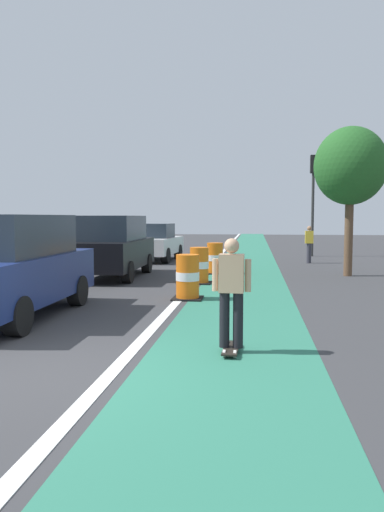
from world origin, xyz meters
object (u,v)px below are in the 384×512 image
object	(u,v)px
parked_suv_nearest	(11,266)
traffic_barrel_mid	(199,266)
parked_sedan_third	(154,243)
traffic_light_corner	(313,187)
traffic_barrel_front	(188,277)
skateboarder_on_lane	(231,291)
street_tree_sidewalk	(350,167)
traffic_barrel_back	(215,259)
pedestrian_crossing	(309,243)
parked_suv_second	(114,246)

from	to	relation	value
parked_suv_nearest	traffic_barrel_mid	distance (m)	6.26
parked_suv_nearest	parked_sedan_third	world-z (taller)	parked_suv_nearest
parked_sedan_third	traffic_light_corner	distance (m)	8.67
traffic_barrel_front	parked_sedan_third	bearing A→B (deg)	106.17
skateboarder_on_lane	street_tree_sidewalk	size ratio (longest dim) A/B	0.34
traffic_barrel_back	traffic_light_corner	distance (m)	9.78
parked_suv_nearest	parked_sedan_third	size ratio (longest dim) A/B	1.10
traffic_barrel_front	pedestrian_crossing	size ratio (longest dim) A/B	0.68
parked_suv_nearest	traffic_light_corner	world-z (taller)	traffic_light_corner
skateboarder_on_lane	traffic_barrel_mid	world-z (taller)	skateboarder_on_lane
parked_suv_second	traffic_barrel_back	bearing A→B (deg)	23.25
parked_suv_second	traffic_barrel_mid	xyz separation A→B (m)	(3.00, -1.18, -0.50)
parked_suv_nearest	street_tree_sidewalk	xyz separation A→B (m)	(7.91, 7.93, 2.63)
pedestrian_crossing	traffic_barrel_back	bearing A→B (deg)	-129.99
parked_suv_nearest	street_tree_sidewalk	world-z (taller)	street_tree_sidewalk
skateboarder_on_lane	parked_sedan_third	bearing A→B (deg)	106.04
parked_sedan_third	traffic_barrel_back	xyz separation A→B (m)	(3.15, -4.71, -0.30)
parked_suv_nearest	pedestrian_crossing	size ratio (longest dim) A/B	2.87
parked_suv_nearest	street_tree_sidewalk	distance (m)	11.50
parked_suv_nearest	traffic_light_corner	xyz separation A→B (m)	(7.67, 16.26, 2.47)
traffic_barrel_mid	traffic_light_corner	size ratio (longest dim) A/B	0.21
parked_suv_nearest	traffic_barrel_mid	world-z (taller)	parked_suv_nearest
parked_sedan_third	pedestrian_crossing	xyz separation A→B (m)	(6.87, -0.27, 0.03)
parked_suv_second	parked_sedan_third	bearing A→B (deg)	88.99
pedestrian_crossing	traffic_light_corner	bearing A→B (deg)	81.55
parked_sedan_third	traffic_barrel_front	world-z (taller)	parked_sedan_third
traffic_barrel_front	traffic_barrel_back	world-z (taller)	same
parked_sedan_third	traffic_barrel_front	size ratio (longest dim) A/B	3.85
parked_suv_second	traffic_light_corner	world-z (taller)	traffic_light_corner
traffic_barrel_back	traffic_light_corner	xyz separation A→B (m)	(4.29, 8.27, 2.97)
parked_suv_nearest	pedestrian_crossing	world-z (taller)	parked_suv_nearest
parked_suv_second	pedestrian_crossing	bearing A→B (deg)	39.89
traffic_barrel_back	pedestrian_crossing	distance (m)	5.80
traffic_barrel_back	pedestrian_crossing	bearing A→B (deg)	50.01
traffic_light_corner	street_tree_sidewalk	bearing A→B (deg)	-88.34
skateboarder_on_lane	parked_suv_nearest	size ratio (longest dim) A/B	0.37
street_tree_sidewalk	traffic_barrel_mid	bearing A→B (deg)	-152.28
parked_suv_second	pedestrian_crossing	world-z (taller)	parked_suv_second
traffic_barrel_front	traffic_light_corner	size ratio (longest dim) A/B	0.21
parked_suv_nearest	traffic_barrel_back	distance (m)	8.69
skateboarder_on_lane	traffic_barrel_front	xyz separation A→B (m)	(-1.28, 4.54, -0.38)
parked_suv_nearest	pedestrian_crossing	bearing A→B (deg)	60.25
skateboarder_on_lane	parked_sedan_third	world-z (taller)	parked_sedan_third
skateboarder_on_lane	parked_suv_second	bearing A→B (deg)	116.82
parked_sedan_third	traffic_barrel_front	bearing A→B (deg)	-73.83
skateboarder_on_lane	traffic_light_corner	xyz separation A→B (m)	(3.23, 18.21, 2.59)
traffic_light_corner	parked_sedan_third	bearing A→B (deg)	-154.40
skateboarder_on_lane	traffic_barrel_back	xyz separation A→B (m)	(-1.05, 9.94, -0.38)
traffic_barrel_back	parked_suv_nearest	bearing A→B (deg)	-112.94
parked_suv_nearest	parked_suv_second	distance (m)	6.59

